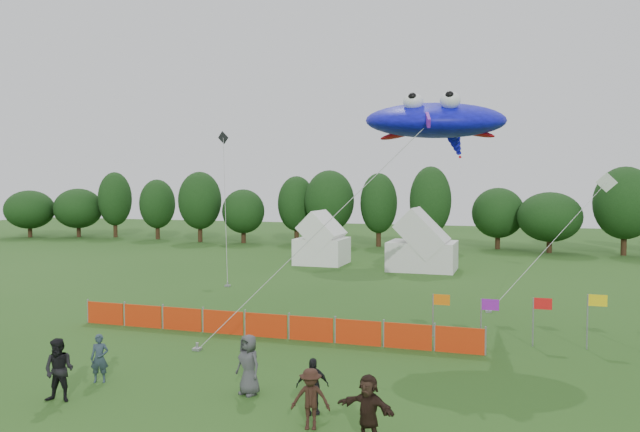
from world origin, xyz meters
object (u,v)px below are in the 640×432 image
(spectator_e, at_px, (249,365))
(stingray_kite, at_px, (438,122))
(spectator_a, at_px, (100,358))
(spectator_b, at_px, (59,370))
(tent_right, at_px, (422,246))
(barrier_fence, at_px, (266,325))
(spectator_d, at_px, (312,386))
(spectator_c, at_px, (311,399))
(spectator_f, at_px, (368,409))
(tent_left, at_px, (322,243))

(spectator_e, xyz_separation_m, stingray_kite, (4.34, 10.33, 8.23))
(spectator_a, relative_size, spectator_b, 0.83)
(tent_right, distance_m, barrier_fence, 22.62)
(spectator_d, xyz_separation_m, spectator_e, (-2.37, 0.90, 0.14))
(spectator_e, height_order, stingray_kite, stingray_kite)
(spectator_c, xyz_separation_m, spectator_e, (-2.68, 1.97, 0.12))
(tent_right, xyz_separation_m, spectator_c, (1.79, -31.05, -0.97))
(spectator_c, xyz_separation_m, spectator_f, (1.65, -0.42, 0.06))
(barrier_fence, distance_m, spectator_b, 9.48)
(spectator_b, xyz_separation_m, stingray_kite, (9.42, 12.65, 8.21))
(tent_right, xyz_separation_m, barrier_fence, (-3.17, -22.36, -1.28))
(tent_left, relative_size, spectator_a, 2.46)
(spectator_c, distance_m, spectator_e, 3.33)
(tent_left, xyz_separation_m, spectator_e, (7.35, -30.27, -0.80))
(tent_right, distance_m, spectator_e, 29.11)
(tent_right, distance_m, spectator_a, 30.13)
(spectator_e, bearing_deg, barrier_fence, 131.37)
(barrier_fence, bearing_deg, spectator_f, -54.03)
(tent_left, relative_size, spectator_b, 2.05)
(tent_left, height_order, spectator_e, tent_left)
(spectator_b, distance_m, spectator_d, 7.58)
(barrier_fence, bearing_deg, tent_left, 102.16)
(tent_left, bearing_deg, spectator_a, -85.81)
(tent_left, relative_size, spectator_e, 2.09)
(barrier_fence, distance_m, spectator_c, 10.02)
(spectator_c, height_order, spectator_e, spectator_e)
(tent_left, bearing_deg, spectator_b, -86.00)
(barrier_fence, distance_m, spectator_f, 11.27)
(spectator_c, bearing_deg, tent_right, 82.06)
(spectator_d, xyz_separation_m, stingray_kite, (1.98, 11.23, 8.36))
(spectator_c, relative_size, stingray_kite, 0.12)
(tent_right, relative_size, spectator_b, 2.64)
(tent_right, distance_m, spectator_b, 31.98)
(spectator_a, distance_m, spectator_c, 7.94)
(spectator_f, bearing_deg, tent_left, 127.09)
(barrier_fence, relative_size, spectator_f, 10.31)
(spectator_a, bearing_deg, spectator_e, -19.51)
(spectator_b, bearing_deg, spectator_a, 79.83)
(tent_right, bearing_deg, spectator_b, -100.76)
(stingray_kite, bearing_deg, spectator_d, -99.98)
(tent_left, height_order, spectator_a, tent_left)
(tent_right, height_order, spectator_c, tent_right)
(spectator_d, relative_size, stingray_kite, 0.11)
(spectator_c, relative_size, spectator_f, 0.93)
(spectator_b, bearing_deg, barrier_fence, 61.84)
(spectator_a, height_order, spectator_c, spectator_c)
(spectator_f, xyz_separation_m, stingray_kite, (0.01, 12.72, 8.28))
(barrier_fence, relative_size, spectator_c, 11.07)
(spectator_c, bearing_deg, spectator_d, 95.09)
(tent_right, distance_m, spectator_c, 31.12)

